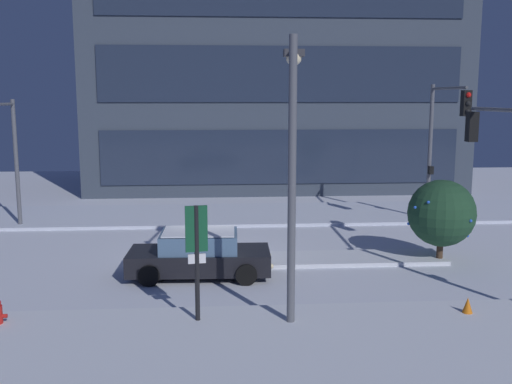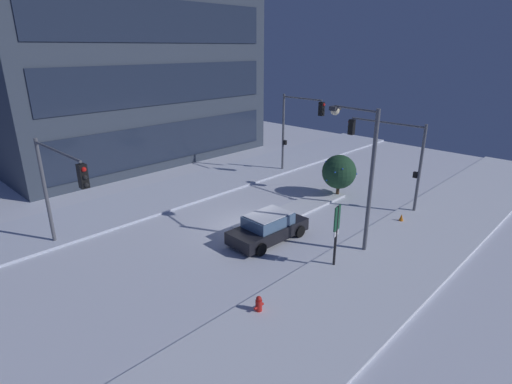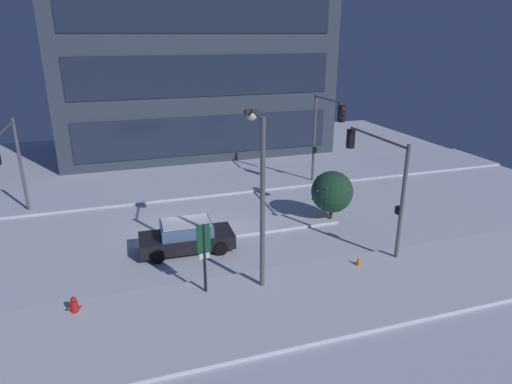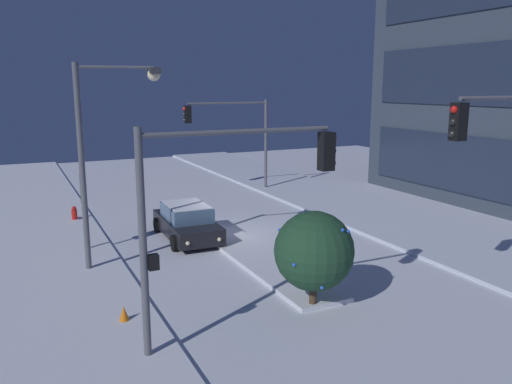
{
  "view_description": "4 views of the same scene",
  "coord_description": "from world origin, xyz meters",
  "px_view_note": "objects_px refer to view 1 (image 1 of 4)",
  "views": [
    {
      "loc": [
        0.09,
        -20.26,
        5.69
      ],
      "look_at": [
        1.51,
        -0.22,
        2.44
      ],
      "focal_mm": 41.45,
      "sensor_mm": 36.0,
      "label": 1
    },
    {
      "loc": [
        -14.67,
        -14.86,
        9.69
      ],
      "look_at": [
        0.21,
        -0.41,
        2.17
      ],
      "focal_mm": 28.08,
      "sensor_mm": 36.0,
      "label": 2
    },
    {
      "loc": [
        -3.26,
        -21.46,
        9.93
      ],
      "look_at": [
        3.92,
        0.61,
        1.67
      ],
      "focal_mm": 31.16,
      "sensor_mm": 36.0,
      "label": 3
    },
    {
      "loc": [
        19.78,
        -8.41,
        6.35
      ],
      "look_at": [
        0.62,
        0.82,
        1.97
      ],
      "focal_mm": 35.97,
      "sensor_mm": 36.0,
      "label": 4
    }
  ],
  "objects_px": {
    "street_lamp_arched": "(293,137)",
    "parking_info_sign": "(197,250)",
    "decorated_tree_median": "(442,213)",
    "traffic_light_corner_far_right": "(443,131)",
    "car_near": "(199,255)",
    "construction_cone": "(467,308)",
    "traffic_light_corner_near_right": "(511,161)"
  },
  "relations": [
    {
      "from": "construction_cone",
      "to": "traffic_light_corner_far_right",
      "type": "bearing_deg",
      "value": 72.68
    },
    {
      "from": "traffic_light_corner_far_right",
      "to": "parking_info_sign",
      "type": "distance_m",
      "value": 14.82
    },
    {
      "from": "decorated_tree_median",
      "to": "traffic_light_corner_near_right",
      "type": "bearing_deg",
      "value": -74.78
    },
    {
      "from": "traffic_light_corner_far_right",
      "to": "parking_info_sign",
      "type": "height_order",
      "value": "traffic_light_corner_far_right"
    },
    {
      "from": "street_lamp_arched",
      "to": "construction_cone",
      "type": "height_order",
      "value": "street_lamp_arched"
    },
    {
      "from": "traffic_light_corner_near_right",
      "to": "car_near",
      "type": "bearing_deg",
      "value": 78.46
    },
    {
      "from": "traffic_light_corner_far_right",
      "to": "construction_cone",
      "type": "bearing_deg",
      "value": -17.32
    },
    {
      "from": "parking_info_sign",
      "to": "decorated_tree_median",
      "type": "relative_size",
      "value": 1.06
    },
    {
      "from": "traffic_light_corner_near_right",
      "to": "decorated_tree_median",
      "type": "height_order",
      "value": "traffic_light_corner_near_right"
    },
    {
      "from": "decorated_tree_median",
      "to": "parking_info_sign",
      "type": "bearing_deg",
      "value": -147.7
    },
    {
      "from": "decorated_tree_median",
      "to": "street_lamp_arched",
      "type": "bearing_deg",
      "value": -141.16
    },
    {
      "from": "decorated_tree_median",
      "to": "car_near",
      "type": "bearing_deg",
      "value": -172.46
    },
    {
      "from": "traffic_light_corner_far_right",
      "to": "decorated_tree_median",
      "type": "height_order",
      "value": "traffic_light_corner_far_right"
    },
    {
      "from": "parking_info_sign",
      "to": "construction_cone",
      "type": "xyz_separation_m",
      "value": [
        6.98,
        0.01,
        -1.68
      ]
    },
    {
      "from": "car_near",
      "to": "street_lamp_arched",
      "type": "height_order",
      "value": "street_lamp_arched"
    },
    {
      "from": "street_lamp_arched",
      "to": "traffic_light_corner_far_right",
      "type": "bearing_deg",
      "value": -30.22
    },
    {
      "from": "parking_info_sign",
      "to": "decorated_tree_median",
      "type": "bearing_deg",
      "value": -67.43
    },
    {
      "from": "car_near",
      "to": "construction_cone",
      "type": "height_order",
      "value": "car_near"
    },
    {
      "from": "traffic_light_corner_near_right",
      "to": "decorated_tree_median",
      "type": "bearing_deg",
      "value": 15.22
    },
    {
      "from": "car_near",
      "to": "traffic_light_corner_far_right",
      "type": "distance_m",
      "value": 12.6
    },
    {
      "from": "parking_info_sign",
      "to": "decorated_tree_median",
      "type": "distance_m",
      "value": 9.76
    },
    {
      "from": "car_near",
      "to": "parking_info_sign",
      "type": "bearing_deg",
      "value": -87.44
    },
    {
      "from": "construction_cone",
      "to": "traffic_light_corner_near_right",
      "type": "bearing_deg",
      "value": 47.36
    },
    {
      "from": "traffic_light_corner_far_right",
      "to": "decorated_tree_median",
      "type": "distance_m",
      "value": 6.15
    },
    {
      "from": "street_lamp_arched",
      "to": "parking_info_sign",
      "type": "relative_size",
      "value": 2.33
    },
    {
      "from": "street_lamp_arched",
      "to": "parking_info_sign",
      "type": "xyz_separation_m",
      "value": [
        -2.43,
        -0.53,
        -2.73
      ]
    },
    {
      "from": "car_near",
      "to": "traffic_light_corner_near_right",
      "type": "height_order",
      "value": "traffic_light_corner_near_right"
    },
    {
      "from": "parking_info_sign",
      "to": "street_lamp_arched",
      "type": "bearing_deg",
      "value": -87.43
    },
    {
      "from": "car_near",
      "to": "traffic_light_corner_near_right",
      "type": "relative_size",
      "value": 0.84
    },
    {
      "from": "car_near",
      "to": "street_lamp_arched",
      "type": "distance_m",
      "value": 5.9
    },
    {
      "from": "traffic_light_corner_near_right",
      "to": "street_lamp_arched",
      "type": "distance_m",
      "value": 6.89
    },
    {
      "from": "car_near",
      "to": "traffic_light_corner_far_right",
      "type": "relative_size",
      "value": 0.74
    }
  ]
}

